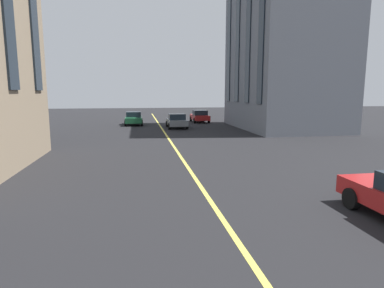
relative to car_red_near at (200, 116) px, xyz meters
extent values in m
cube|color=#D8C64C|center=(-23.88, 4.90, -0.70)|extent=(80.00, 0.16, 0.01)
cylinder|color=black|center=(-29.04, 0.86, -0.38)|extent=(0.64, 0.22, 0.64)
cube|color=#B21E1E|center=(0.05, 0.00, -0.12)|extent=(3.90, 1.75, 0.55)
cube|color=#19232D|center=(-0.15, 0.00, 0.43)|extent=(1.64, 1.54, 0.55)
cylinder|color=black|center=(1.34, 0.84, -0.40)|extent=(0.60, 0.21, 0.60)
cylinder|color=black|center=(1.34, -0.84, -0.40)|extent=(0.60, 0.21, 0.60)
cylinder|color=black|center=(-1.24, 0.84, -0.40)|extent=(0.60, 0.21, 0.60)
cylinder|color=black|center=(-1.24, -0.84, -0.40)|extent=(0.60, 0.21, 0.60)
cube|color=slate|center=(-5.75, 3.41, -0.12)|extent=(3.90, 1.75, 0.55)
cube|color=#19232D|center=(-5.95, 3.41, 0.43)|extent=(1.64, 1.54, 0.55)
cylinder|color=black|center=(-4.47, 4.25, -0.40)|extent=(0.60, 0.21, 0.60)
cylinder|color=black|center=(-4.47, 2.57, -0.40)|extent=(0.60, 0.21, 0.60)
cylinder|color=black|center=(-7.04, 4.25, -0.40)|extent=(0.60, 0.21, 0.60)
cylinder|color=black|center=(-7.04, 2.57, -0.40)|extent=(0.60, 0.21, 0.60)
cube|color=#1E6038|center=(-2.01, 7.61, -0.12)|extent=(3.90, 1.75, 0.55)
cube|color=#19232D|center=(-1.82, 7.61, 0.43)|extent=(1.64, 1.54, 0.55)
cylinder|color=black|center=(-3.30, 6.77, -0.40)|extent=(0.60, 0.21, 0.60)
cylinder|color=black|center=(-3.30, 8.45, -0.40)|extent=(0.60, 0.21, 0.60)
cylinder|color=black|center=(-0.72, 6.77, -0.40)|extent=(0.60, 0.21, 0.60)
cylinder|color=black|center=(-0.72, 8.45, -0.40)|extent=(0.60, 0.21, 0.60)
cube|color=slate|center=(-7.63, -6.67, 8.40)|extent=(12.39, 8.14, 18.20)
cube|color=#19232D|center=(-12.27, -2.55, 8.76)|extent=(1.10, 0.10, 13.83)
cube|color=#19232D|center=(-9.18, -2.55, 8.76)|extent=(1.10, 0.10, 13.83)
cube|color=#19232D|center=(-6.08, -2.55, 8.76)|extent=(1.10, 0.10, 13.83)
cube|color=#19232D|center=(-2.98, -2.55, 8.76)|extent=(1.10, 0.10, 13.83)
camera|label=1|loc=(-37.51, 7.14, 2.78)|focal=30.43mm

